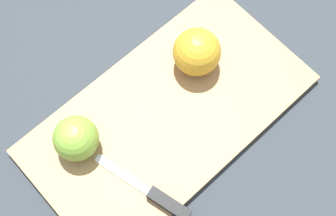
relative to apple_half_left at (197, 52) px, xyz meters
name	(u,v)px	position (x,y,z in m)	size (l,w,h in m)	color
ground_plane	(168,116)	(0.09, 0.03, -0.05)	(4.00, 4.00, 0.00)	#282D33
cutting_board	(168,114)	(0.09, 0.03, -0.04)	(0.44, 0.24, 0.02)	#A37A4C
apple_half_left	(197,52)	(0.00, 0.00, 0.00)	(0.07, 0.07, 0.07)	gold
apple_half_right	(76,138)	(0.22, -0.01, 0.00)	(0.07, 0.07, 0.07)	olive
knife	(162,200)	(0.18, 0.13, -0.03)	(0.06, 0.16, 0.02)	silver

